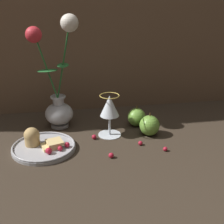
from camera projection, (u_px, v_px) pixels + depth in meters
ground_plane at (81, 142)px, 1.02m from camera, size 2.40×2.40×0.00m
vase at (58, 90)px, 1.09m from camera, size 0.17×0.10×0.40m
plate_with_pastries at (42, 145)px, 0.98m from camera, size 0.20×0.20×0.07m
wine_glass at (110, 108)px, 1.04m from camera, size 0.08×0.08×0.14m
apple_beside_vase at (150, 125)px, 1.06m from camera, size 0.07×0.07×0.08m
apple_near_glass at (137, 117)px, 1.13m from camera, size 0.07×0.07×0.08m
berry_near_plate at (165, 149)px, 0.97m from camera, size 0.01×0.01×0.01m
berry_front_center at (111, 155)px, 0.93m from camera, size 0.02×0.02×0.02m
berry_by_glass_stem at (140, 143)px, 1.00m from camera, size 0.01×0.01×0.01m
berry_under_candlestick at (94, 137)px, 1.04m from camera, size 0.02×0.02×0.02m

